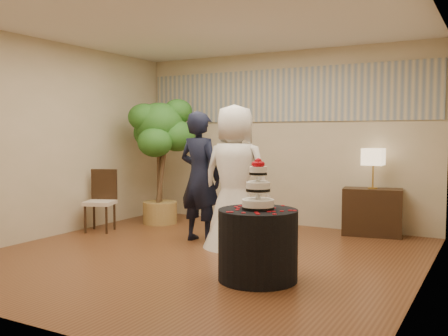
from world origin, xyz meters
The scene contains 15 objects.
floor centered at (0.00, 0.00, 0.00)m, with size 5.00×5.00×0.00m, color brown.
ceiling centered at (0.00, 0.00, 2.80)m, with size 5.00×5.00×0.00m, color white.
wall_back centered at (0.00, 2.50, 1.40)m, with size 5.00×0.06×2.80m, color beige.
wall_front centered at (0.00, -2.50, 1.40)m, with size 5.00×0.06×2.80m, color beige.
wall_left centered at (-2.50, 0.00, 1.40)m, with size 0.06×5.00×2.80m, color beige.
wall_right centered at (2.50, 0.00, 1.40)m, with size 0.06×5.00×2.80m, color beige.
mural_border centered at (0.00, 2.48, 2.10)m, with size 4.90×0.02×0.85m, color #A1A297.
groom centered at (-0.45, 0.71, 0.89)m, with size 0.65×0.43×1.78m, color black.
bride centered at (0.13, 0.65, 0.93)m, with size 0.91×0.85×1.86m, color white.
cake_table centered at (1.02, -0.55, 0.36)m, with size 0.80×0.80×0.72m, color black.
wedding_cake centered at (1.02, -0.55, 0.98)m, with size 0.33×0.33×0.52m, color white, non-canonical shape.
console centered at (1.54, 2.24, 0.34)m, with size 0.83×0.37×0.69m, color black.
table_lamp centered at (1.54, 2.24, 0.98)m, with size 0.29×0.29×0.58m, color #D4B78C, non-canonical shape.
ficus_tree centered at (-1.75, 1.56, 1.05)m, with size 1.00×1.00×2.09m, color #2B6620, non-canonical shape.
side_chair centered at (-2.14, 0.56, 0.47)m, with size 0.43×0.45×0.93m, color black, non-canonical shape.
Camera 1 is at (3.13, -5.07, 1.49)m, focal length 40.00 mm.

